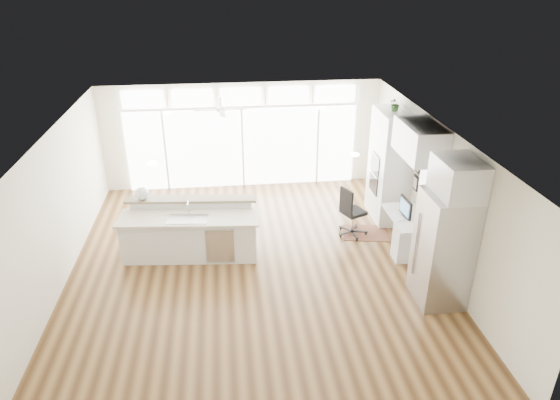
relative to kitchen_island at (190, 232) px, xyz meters
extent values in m
cube|color=#422A14|center=(1.22, -0.54, -0.55)|extent=(7.00, 8.00, 0.02)
cube|color=white|center=(1.22, -0.54, 2.16)|extent=(7.00, 8.00, 0.02)
cube|color=silver|center=(1.22, 3.46, 0.81)|extent=(7.00, 0.04, 2.70)
cube|color=silver|center=(1.22, -4.54, 0.81)|extent=(7.00, 0.04, 2.70)
cube|color=silver|center=(-2.28, -0.54, 0.81)|extent=(0.04, 8.00, 2.70)
cube|color=silver|center=(4.72, -0.54, 0.81)|extent=(0.04, 8.00, 2.70)
cube|color=white|center=(1.22, 3.40, 0.51)|extent=(5.80, 0.06, 2.08)
cube|color=white|center=(1.22, 3.40, 1.84)|extent=(5.90, 0.06, 0.40)
cube|color=silver|center=(4.68, -0.24, 1.01)|extent=(0.04, 0.85, 0.85)
cube|color=white|center=(0.72, 2.26, 1.94)|extent=(1.16, 1.16, 0.32)
cube|color=white|center=(1.22, -0.34, 2.14)|extent=(3.40, 3.00, 0.02)
cube|color=silver|center=(4.39, 1.26, 0.71)|extent=(0.64, 1.20, 2.50)
cube|color=silver|center=(4.35, -0.24, -0.16)|extent=(0.72, 1.30, 0.76)
cube|color=silver|center=(4.39, -0.24, 1.81)|extent=(0.64, 1.30, 0.64)
cube|color=#AFAFB3|center=(4.33, -1.89, 0.46)|extent=(0.76, 0.90, 2.00)
cube|color=silver|center=(4.39, -1.89, 1.76)|extent=(0.64, 0.90, 0.60)
cube|color=black|center=(4.68, 0.38, 0.86)|extent=(0.06, 0.22, 0.80)
cube|color=silver|center=(0.00, 0.00, 0.00)|extent=(2.81, 1.27, 1.08)
cube|color=#3A1C12|center=(3.73, 0.50, -0.54)|extent=(1.10, 0.87, 0.01)
cube|color=black|center=(3.42, 0.49, 0.01)|extent=(0.74, 0.72, 1.11)
sphere|color=silver|center=(-0.91, 0.48, 0.67)|extent=(0.30, 0.30, 0.26)
cube|color=black|center=(4.27, -0.24, 0.42)|extent=(0.12, 0.49, 0.41)
cube|color=silver|center=(4.10, -0.24, 0.23)|extent=(0.17, 0.36, 0.02)
imported|color=#2F5A26|center=(4.39, 1.26, 2.08)|extent=(0.28, 0.31, 0.24)
camera|label=1|loc=(0.77, -8.72, 4.83)|focal=32.00mm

